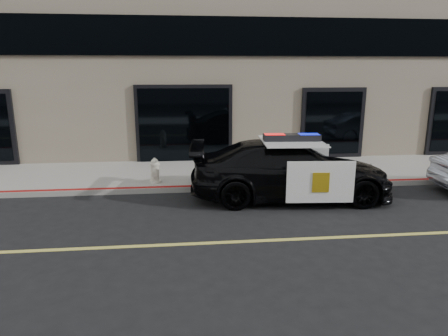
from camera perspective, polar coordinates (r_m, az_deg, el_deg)
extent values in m
plane|color=black|center=(8.19, 2.13, -10.51)|extent=(120.00, 120.00, 0.00)
cube|color=gray|center=(13.10, -1.10, -0.75)|extent=(60.00, 3.50, 0.15)
cube|color=#756856|center=(18.10, -2.74, 22.17)|extent=(60.00, 7.00, 12.00)
imported|color=black|center=(10.79, 9.46, -0.29)|extent=(2.93, 5.64, 1.55)
cube|color=white|center=(9.87, 13.62, -1.98)|extent=(1.65, 0.16, 1.03)
cube|color=white|center=(11.96, 10.85, 0.90)|extent=(1.65, 0.16, 1.03)
cube|color=white|center=(10.63, 9.62, 3.82)|extent=(1.68, 1.96, 0.03)
cube|color=gold|center=(9.84, 13.67, -2.03)|extent=(0.41, 0.04, 0.49)
cube|color=black|center=(10.61, 9.64, 4.30)|extent=(1.51, 0.49, 0.18)
cube|color=red|center=(10.53, 7.23, 4.38)|extent=(0.54, 0.37, 0.17)
cube|color=#0C19CC|center=(10.71, 12.02, 4.34)|extent=(0.54, 0.37, 0.17)
cylinder|color=beige|center=(11.91, -9.77, -1.88)|extent=(0.34, 0.34, 0.07)
cylinder|color=beige|center=(11.84, -9.83, -0.62)|extent=(0.24, 0.24, 0.47)
cylinder|color=beige|center=(11.78, -9.88, 0.57)|extent=(0.29, 0.29, 0.06)
sphere|color=beige|center=(11.77, -9.89, 0.83)|extent=(0.21, 0.21, 0.21)
cylinder|color=beige|center=(11.75, -9.91, 1.28)|extent=(0.07, 0.07, 0.07)
cylinder|color=beige|center=(11.98, -9.79, -0.13)|extent=(0.12, 0.11, 0.12)
cylinder|color=beige|center=(11.67, -9.89, -0.50)|extent=(0.12, 0.11, 0.12)
cylinder|color=beige|center=(11.66, -9.88, -0.85)|extent=(0.16, 0.13, 0.16)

